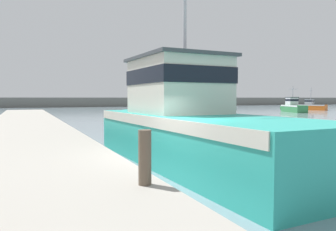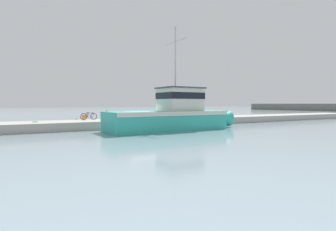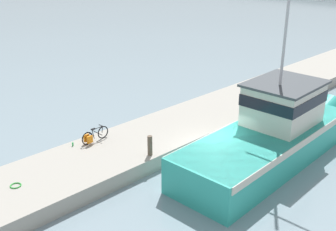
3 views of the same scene
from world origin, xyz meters
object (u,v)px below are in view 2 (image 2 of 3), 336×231
fishing_boat_main (173,114)px  mooring_post (107,116)px  water_bottle_on_curb (77,119)px  bicycle_touring (87,116)px

fishing_boat_main → mooring_post: 6.36m
fishing_boat_main → water_bottle_on_curb: size_ratio=71.92×
fishing_boat_main → bicycle_touring: bearing=-138.6°
mooring_post → water_bottle_on_curb: size_ratio=5.40×
mooring_post → water_bottle_on_curb: (-3.52, -2.18, -0.41)m
bicycle_touring → fishing_boat_main: bearing=40.4°
mooring_post → water_bottle_on_curb: bearing=-148.3°
fishing_boat_main → water_bottle_on_curb: 10.30m
fishing_boat_main → mooring_post: size_ratio=13.32×
bicycle_touring → water_bottle_on_curb: 1.11m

